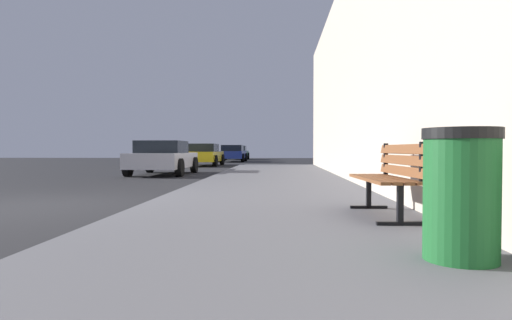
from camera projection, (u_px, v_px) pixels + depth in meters
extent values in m
plane|color=#232326|center=(39.00, 206.00, 7.33)|extent=(80.00, 80.00, 0.00)
cube|color=#5B5B60|center=(276.00, 203.00, 7.12)|extent=(4.00, 32.00, 0.15)
cube|color=#BCAD99|center=(415.00, 25.00, 6.93)|extent=(0.70, 32.00, 5.87)
cube|color=brown|center=(367.00, 179.00, 5.28)|extent=(0.18, 1.56, 0.04)
cube|color=brown|center=(377.00, 179.00, 5.28)|extent=(0.18, 1.56, 0.04)
cube|color=brown|center=(388.00, 179.00, 5.28)|extent=(0.18, 1.56, 0.04)
cube|color=brown|center=(398.00, 179.00, 5.28)|extent=(0.18, 1.56, 0.04)
cube|color=brown|center=(401.00, 171.00, 5.28)|extent=(0.13, 1.55, 0.11)
cube|color=brown|center=(401.00, 160.00, 5.27)|extent=(0.13, 1.55, 0.11)
cube|color=brown|center=(401.00, 149.00, 5.27)|extent=(0.13, 1.55, 0.11)
cube|color=black|center=(400.00, 204.00, 4.63)|extent=(0.06, 0.06, 0.45)
cube|color=black|center=(400.00, 223.00, 4.63)|extent=(0.50, 0.08, 0.04)
cube|color=black|center=(422.00, 162.00, 4.62)|extent=(0.05, 0.05, 0.44)
cube|color=black|center=(369.00, 192.00, 5.94)|extent=(0.06, 0.06, 0.45)
cube|color=black|center=(369.00, 207.00, 5.95)|extent=(0.50, 0.08, 0.04)
cube|color=black|center=(386.00, 159.00, 5.93)|extent=(0.05, 0.05, 0.44)
cylinder|color=#195926|center=(461.00, 200.00, 3.17)|extent=(0.52, 0.52, 0.88)
cylinder|color=black|center=(462.00, 134.00, 3.15)|extent=(0.55, 0.55, 0.08)
cube|color=#B7B7BF|center=(163.00, 160.00, 16.45)|extent=(1.83, 4.07, 0.55)
cube|color=black|center=(162.00, 147.00, 16.24)|extent=(1.61, 1.83, 0.45)
cylinder|color=black|center=(150.00, 165.00, 17.81)|extent=(0.22, 0.64, 0.64)
cylinder|color=black|center=(194.00, 165.00, 17.71)|extent=(0.22, 0.64, 0.64)
cylinder|color=black|center=(128.00, 167.00, 15.21)|extent=(0.22, 0.64, 0.64)
cylinder|color=black|center=(180.00, 168.00, 15.11)|extent=(0.22, 0.64, 0.64)
cube|color=yellow|center=(203.00, 156.00, 25.18)|extent=(1.81, 4.56, 0.55)
cube|color=black|center=(203.00, 148.00, 24.94)|extent=(1.59, 2.05, 0.45)
cylinder|color=black|center=(193.00, 160.00, 26.69)|extent=(0.22, 0.64, 0.64)
cylinder|color=black|center=(222.00, 160.00, 26.59)|extent=(0.22, 0.64, 0.64)
cylinder|color=black|center=(182.00, 161.00, 23.78)|extent=(0.22, 0.64, 0.64)
cylinder|color=black|center=(215.00, 161.00, 23.68)|extent=(0.22, 0.64, 0.64)
cube|color=#233899|center=(233.00, 155.00, 33.24)|extent=(1.73, 4.42, 0.55)
cube|color=black|center=(233.00, 148.00, 33.01)|extent=(1.53, 1.99, 0.45)
cylinder|color=black|center=(224.00, 157.00, 34.70)|extent=(0.22, 0.64, 0.64)
cylinder|color=black|center=(246.00, 157.00, 34.61)|extent=(0.22, 0.64, 0.64)
cylinder|color=black|center=(219.00, 158.00, 31.88)|extent=(0.22, 0.64, 0.64)
cylinder|color=black|center=(243.00, 158.00, 31.79)|extent=(0.22, 0.64, 0.64)
cube|color=#196638|center=(237.00, 154.00, 40.22)|extent=(1.79, 4.35, 0.55)
cube|color=black|center=(237.00, 148.00, 39.99)|extent=(1.58, 1.96, 0.45)
cylinder|color=black|center=(229.00, 156.00, 41.66)|extent=(0.22, 0.64, 0.64)
cylinder|color=black|center=(248.00, 156.00, 41.56)|extent=(0.22, 0.64, 0.64)
cylinder|color=black|center=(226.00, 156.00, 38.88)|extent=(0.22, 0.64, 0.64)
cylinder|color=black|center=(246.00, 156.00, 38.79)|extent=(0.22, 0.64, 0.64)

